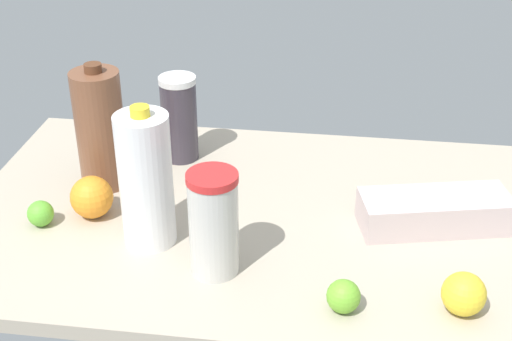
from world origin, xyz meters
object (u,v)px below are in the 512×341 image
object	(u,v)px
milk_jug	(146,180)
orange_loose	(92,197)
lemon_by_jug	(464,294)
lime_beside_bowl	(41,214)
egg_carton	(434,211)
tumbler_cup	(214,223)
lime_far_back	(343,296)
chocolate_milk_jug	(100,129)
shaker_bottle	(179,118)

from	to	relation	value
milk_jug	orange_loose	size ratio (longest dim) A/B	3.24
milk_jug	orange_loose	distance (cm)	17.79
lemon_by_jug	lime_beside_bowl	size ratio (longest dim) A/B	1.42
egg_carton	tumbler_cup	xyz separation A→B (cm)	(40.31, 19.82, 6.55)
lime_beside_bowl	egg_carton	bearing A→B (deg)	-172.47
lime_far_back	lemon_by_jug	world-z (taller)	lemon_by_jug
egg_carton	milk_jug	xyz separation A→B (cm)	(54.38, 12.29, 9.83)
egg_carton	chocolate_milk_jug	world-z (taller)	chocolate_milk_jug
chocolate_milk_jug	milk_jug	bearing A→B (deg)	127.96
shaker_bottle	egg_carton	bearing A→B (deg)	159.12
egg_carton	lime_beside_bowl	size ratio (longest dim) A/B	5.58
shaker_bottle	lime_far_back	size ratio (longest dim) A/B	3.48
tumbler_cup	lime_far_back	size ratio (longest dim) A/B	3.45
egg_carton	shaker_bottle	xyz separation A→B (cm)	(56.16, -21.43, 6.64)
lemon_by_jug	chocolate_milk_jug	bearing A→B (deg)	-24.55
lime_far_back	lime_beside_bowl	size ratio (longest dim) A/B	1.10
egg_carton	lemon_by_jug	bearing A→B (deg)	82.93
lime_far_back	lime_beside_bowl	xyz separation A→B (cm)	(60.32, -17.70, -0.27)
tumbler_cup	chocolate_milk_jug	size ratio (longest dim) A/B	0.72
tumbler_cup	milk_jug	bearing A→B (deg)	-28.17
lemon_by_jug	tumbler_cup	bearing A→B (deg)	-7.64
orange_loose	lime_beside_bowl	size ratio (longest dim) A/B	1.65
shaker_bottle	lemon_by_jug	size ratio (longest dim) A/B	2.70
tumbler_cup	lemon_by_jug	bearing A→B (deg)	172.36
milk_jug	lime_beside_bowl	size ratio (longest dim) A/B	5.37
tumbler_cup	lime_far_back	xyz separation A→B (cm)	(-23.35, 8.09, -7.11)
chocolate_milk_jug	lime_beside_bowl	distance (cm)	21.91
milk_jug	lemon_by_jug	size ratio (longest dim) A/B	3.78
shaker_bottle	lemon_by_jug	world-z (taller)	shaker_bottle
chocolate_milk_jug	tumbler_cup	bearing A→B (deg)	137.19
egg_carton	milk_jug	size ratio (longest dim) A/B	1.04
lime_far_back	shaker_bottle	bearing A→B (deg)	-51.53
lime_far_back	orange_loose	size ratio (longest dim) A/B	0.67
chocolate_milk_jug	lime_far_back	world-z (taller)	chocolate_milk_jug
lemon_by_jug	egg_carton	bearing A→B (deg)	-83.89
tumbler_cup	shaker_bottle	world-z (taller)	shaker_bottle
milk_jug	lime_beside_bowl	distance (cm)	25.35
chocolate_milk_jug	lime_far_back	bearing A→B (deg)	146.16
tumbler_cup	orange_loose	distance (cm)	31.84
shaker_bottle	lime_far_back	xyz separation A→B (cm)	(-39.20, 49.34, -7.20)
egg_carton	lemon_by_jug	size ratio (longest dim) A/B	3.93
chocolate_milk_jug	lime_beside_bowl	size ratio (longest dim) A/B	5.29
shaker_bottle	lime_beside_bowl	distance (cm)	38.77
egg_carton	tumbler_cup	bearing A→B (deg)	13.01
orange_loose	lime_beside_bowl	bearing A→B (deg)	27.35
chocolate_milk_jug	lime_far_back	size ratio (longest dim) A/B	4.79
milk_jug	chocolate_milk_jug	size ratio (longest dim) A/B	1.01
milk_jug	egg_carton	bearing A→B (deg)	-167.27
lime_far_back	orange_loose	world-z (taller)	orange_loose
milk_jug	lemon_by_jug	xyz separation A→B (cm)	(-57.12, 13.31, -9.56)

